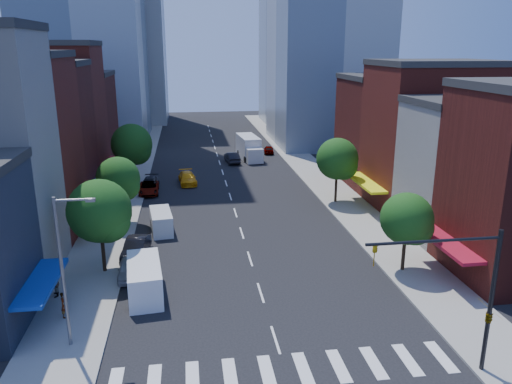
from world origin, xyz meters
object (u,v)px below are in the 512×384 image
cargo_van_near (145,280)px  box_truck (249,148)px  parked_car_second (136,248)px  parked_car_rear (150,184)px  cargo_van_far (161,222)px  taxi (188,178)px  parked_car_third (149,188)px  traffic_car_far (269,150)px  pedestrian_far (54,284)px  parked_car_front (129,268)px  traffic_car_oncoming (232,158)px  pedestrian_near (64,305)px

cargo_van_near → box_truck: box_truck is taller
box_truck → parked_car_second: bearing=-116.8°
parked_car_second → cargo_van_near: (1.23, -7.01, 0.40)m
parked_car_rear → cargo_van_far: size_ratio=1.02×
cargo_van_far → taxi: 17.19m
parked_car_third → traffic_car_far: (18.00, 21.06, -0.04)m
cargo_van_far → traffic_car_far: 37.78m
traffic_car_far → pedestrian_far: (-22.82, -46.52, 0.48)m
parked_car_front → pedestrian_far: 5.57m
cargo_van_near → traffic_car_far: bearing=64.4°
box_truck → traffic_car_far: bearing=37.4°
traffic_car_oncoming → pedestrian_near: bearing=65.6°
parked_car_third → taxi: bearing=38.1°
parked_car_second → pedestrian_far: 8.25m
taxi → box_truck: 16.88m
cargo_van_near → pedestrian_far: bearing=169.8°
cargo_van_near → cargo_van_far: 12.74m
parked_car_second → traffic_car_oncoming: traffic_car_oncoming is taller
parked_car_third → parked_car_rear: bearing=88.5°
parked_car_second → box_truck: box_truck is taller
taxi → pedestrian_far: size_ratio=2.61×
parked_car_second → cargo_van_near: 7.12m
cargo_van_near → traffic_car_far: cargo_van_near is taller
parked_car_rear → parked_car_front: bearing=-86.9°
cargo_van_far → traffic_car_far: size_ratio=1.28×
taxi → parked_car_second: bearing=-106.6°
parked_car_third → parked_car_rear: size_ratio=1.00×
taxi → traffic_car_oncoming: size_ratio=1.04×
parked_car_front → box_truck: 42.79m
parked_car_front → cargo_van_far: cargo_van_far is taller
traffic_car_far → pedestrian_near: bearing=74.5°
parked_car_front → taxi: taxi is taller
parked_car_third → pedestrian_near: 28.63m
traffic_car_oncoming → pedestrian_far: bearing=62.7°
taxi → pedestrian_near: bearing=-109.6°
parked_car_rear → traffic_car_far: 26.35m
pedestrian_near → traffic_car_far: bearing=-4.0°
box_truck → parked_car_rear: bearing=-137.8°
parked_car_front → parked_car_rear: bearing=87.7°
taxi → pedestrian_near: 33.23m
parked_car_second → traffic_car_far: bearing=73.7°
parked_car_second → traffic_car_oncoming: 35.73m
cargo_van_near → pedestrian_far: 6.23m
traffic_car_far → parked_car_rear: bearing=54.9°
parked_car_rear → box_truck: bearing=51.0°
parked_car_third → traffic_car_far: 27.70m
parked_car_third → pedestrian_far: pedestrian_far is taller
pedestrian_near → taxi: bearing=5.4°
traffic_car_oncoming → box_truck: (2.92, 2.58, 0.84)m
cargo_van_far → taxi: cargo_van_far is taller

